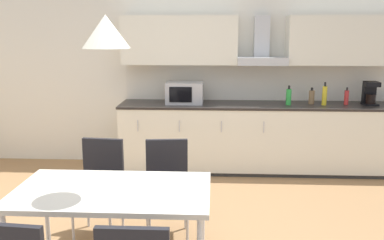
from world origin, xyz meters
The scene contains 14 objects.
wall_back centered at (0.00, 2.49, 1.30)m, with size 7.53×0.10×2.59m, color silver.
kitchen_counter centered at (1.06, 2.12, 0.45)m, with size 3.69×0.69×0.90m.
backsplash_tile centered at (1.06, 2.43, 1.14)m, with size 3.67×0.02×0.47m, color silver.
upper_wall_cabinets centered at (1.06, 2.28, 1.70)m, with size 3.67×0.40×0.63m.
microwave centered at (0.06, 2.11, 1.04)m, with size 0.48×0.35×0.28m.
coffee_maker centered at (2.45, 2.14, 1.05)m, with size 0.18×0.19×0.30m.
bottle_yellow centered at (1.86, 2.07, 1.02)m, with size 0.06×0.06×0.30m.
bottle_green centered at (1.40, 2.06, 1.01)m, with size 0.07×0.07×0.25m.
bottle_red centered at (2.15, 2.12, 0.99)m, with size 0.06×0.06×0.22m.
bottle_brown centered at (1.71, 2.14, 0.99)m, with size 0.07×0.07×0.22m.
dining_table centered at (-0.27, -0.57, 0.68)m, with size 1.39×0.81×0.73m.
chair_far_right centered at (0.03, 0.21, 0.53)m, with size 0.44×0.44×0.87m.
chair_far_left centered at (-0.58, 0.21, 0.53)m, with size 0.44×0.44×0.87m.
pendant_lamp centered at (-0.27, -0.57, 1.83)m, with size 0.32×0.32×0.22m, color silver.
Camera 1 is at (0.44, -3.42, 1.83)m, focal length 40.00 mm.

